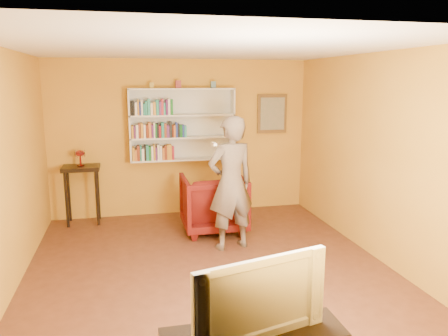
% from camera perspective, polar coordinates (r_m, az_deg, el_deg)
% --- Properties ---
extents(room_shell, '(5.30, 5.80, 2.88)m').
position_cam_1_polar(room_shell, '(5.34, -2.02, -2.98)').
color(room_shell, '#4F2919').
rests_on(room_shell, ground).
extents(bookshelf, '(1.80, 0.29, 1.23)m').
position_cam_1_polar(bookshelf, '(7.59, -5.51, 5.67)').
color(bookshelf, silver).
rests_on(bookshelf, room_shell).
extents(books_row_lower, '(0.70, 0.19, 0.27)m').
position_cam_1_polar(books_row_lower, '(7.49, -9.28, 1.96)').
color(books_row_lower, orange).
rests_on(books_row_lower, bookshelf).
extents(books_row_middle, '(0.91, 0.19, 0.27)m').
position_cam_1_polar(books_row_middle, '(7.45, -8.59, 4.84)').
color(books_row_middle, orange).
rests_on(books_row_middle, bookshelf).
extents(books_row_upper, '(0.69, 0.18, 0.27)m').
position_cam_1_polar(books_row_upper, '(7.41, -9.41, 7.76)').
color(books_row_upper, black).
rests_on(books_row_upper, bookshelf).
extents(ornament_left, '(0.07, 0.07, 0.10)m').
position_cam_1_polar(ornament_left, '(7.45, -9.45, 10.62)').
color(ornament_left, gold).
rests_on(ornament_left, bookshelf).
extents(ornament_centre, '(0.09, 0.09, 0.13)m').
position_cam_1_polar(ornament_centre, '(7.49, -6.01, 10.82)').
color(ornament_centre, maroon).
rests_on(ornament_centre, bookshelf).
extents(ornament_right, '(0.08, 0.08, 0.11)m').
position_cam_1_polar(ornament_right, '(7.58, -1.43, 10.83)').
color(ornament_right, slate).
rests_on(ornament_right, bookshelf).
extents(framed_painting, '(0.55, 0.05, 0.70)m').
position_cam_1_polar(framed_painting, '(8.00, 6.30, 7.07)').
color(framed_painting, brown).
rests_on(framed_painting, room_shell).
extents(console_table, '(0.59, 0.45, 0.97)m').
position_cam_1_polar(console_table, '(7.52, -18.12, -1.00)').
color(console_table, black).
rests_on(console_table, ground).
extents(ruby_lustre, '(0.16, 0.16, 0.26)m').
position_cam_1_polar(ruby_lustre, '(7.46, -18.29, 1.66)').
color(ruby_lustre, maroon).
rests_on(ruby_lustre, console_table).
extents(armchair, '(0.97, 1.00, 0.90)m').
position_cam_1_polar(armchair, '(6.87, -1.40, -4.60)').
color(armchair, '#480506').
rests_on(armchair, ground).
extents(person, '(0.77, 0.60, 1.88)m').
position_cam_1_polar(person, '(6.05, 0.91, -2.02)').
color(person, brown).
rests_on(person, ground).
extents(game_remote, '(0.04, 0.15, 0.04)m').
position_cam_1_polar(game_remote, '(5.52, -1.29, 3.16)').
color(game_remote, white).
rests_on(game_remote, person).
extents(television, '(1.07, 0.40, 0.62)m').
position_cam_1_polar(television, '(3.33, 3.95, -15.99)').
color(television, black).
rests_on(television, tv_cabinet).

